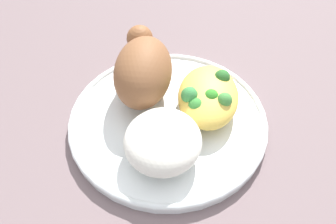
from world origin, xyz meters
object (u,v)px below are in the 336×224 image
(rice_pile, at_px, (160,141))
(roasted_chicken, at_px, (143,69))
(mac_cheese_with_broccoli, at_px, (208,96))
(plate, at_px, (168,121))

(rice_pile, bearing_deg, roasted_chicken, 18.95)
(rice_pile, height_order, mac_cheese_with_broccoli, rice_pile)
(plate, relative_size, rice_pile, 2.69)
(plate, xyz_separation_m, rice_pile, (-0.05, 0.00, 0.03))
(roasted_chicken, relative_size, rice_pile, 1.30)
(rice_pile, distance_m, mac_cheese_with_broccoli, 0.09)
(mac_cheese_with_broccoli, bearing_deg, plate, 116.49)
(plate, bearing_deg, rice_pile, 176.85)
(roasted_chicken, bearing_deg, plate, -140.12)
(plate, height_order, roasted_chicken, roasted_chicken)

